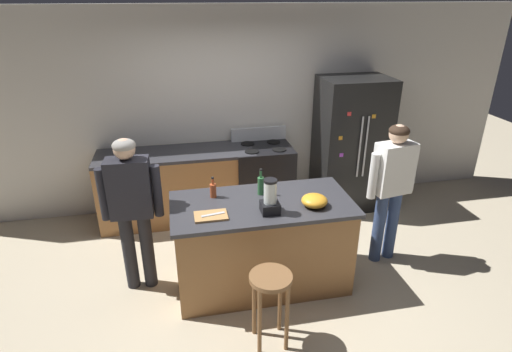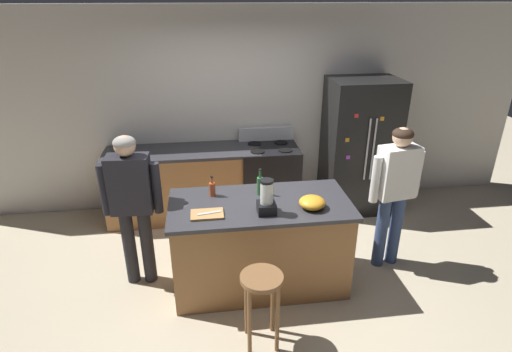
# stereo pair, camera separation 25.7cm
# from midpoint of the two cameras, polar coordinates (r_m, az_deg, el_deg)

# --- Properties ---
(ground_plane) EXTENTS (14.00, 14.00, 0.00)m
(ground_plane) POSITION_cam_midpoint_polar(r_m,az_deg,el_deg) (4.54, 2.20, -14.42)
(ground_plane) COLOR beige
(back_wall) EXTENTS (8.00, 0.10, 2.70)m
(back_wall) POSITION_cam_midpoint_polar(r_m,az_deg,el_deg) (5.67, -0.93, 9.09)
(back_wall) COLOR silver
(back_wall) RESTS_ON ground_plane
(kitchen_island) EXTENTS (1.78, 0.87, 0.95)m
(kitchen_island) POSITION_cam_midpoint_polar(r_m,az_deg,el_deg) (4.25, 2.30, -9.38)
(kitchen_island) COLOR #9E6B3D
(kitchen_island) RESTS_ON ground_plane
(back_counter_run) EXTENTS (2.00, 0.64, 0.95)m
(back_counter_run) POSITION_cam_midpoint_polar(r_m,az_deg,el_deg) (5.56, -8.59, -1.11)
(back_counter_run) COLOR #9E6B3D
(back_counter_run) RESTS_ON ground_plane
(refrigerator) EXTENTS (0.90, 0.73, 1.82)m
(refrigerator) POSITION_cam_midpoint_polar(r_m,az_deg,el_deg) (5.78, 15.33, 3.94)
(refrigerator) COLOR black
(refrigerator) RESTS_ON ground_plane
(stove_range) EXTENTS (0.76, 0.65, 1.13)m
(stove_range) POSITION_cam_midpoint_polar(r_m,az_deg,el_deg) (5.62, 3.12, -0.46)
(stove_range) COLOR black
(stove_range) RESTS_ON ground_plane
(person_by_island_left) EXTENTS (0.59, 0.24, 1.63)m
(person_by_island_left) POSITION_cam_midpoint_polar(r_m,az_deg,el_deg) (4.17, -15.14, -3.01)
(person_by_island_left) COLOR #26262B
(person_by_island_left) RESTS_ON ground_plane
(person_by_sink_right) EXTENTS (0.60, 0.28, 1.61)m
(person_by_sink_right) POSITION_cam_midpoint_polar(r_m,az_deg,el_deg) (4.59, 20.26, -1.26)
(person_by_sink_right) COLOR #384C7A
(person_by_sink_right) RESTS_ON ground_plane
(bar_stool) EXTENTS (0.36, 0.36, 0.71)m
(bar_stool) POSITION_cam_midpoint_polar(r_m,az_deg,el_deg) (3.56, 2.93, -15.78)
(bar_stool) COLOR brown
(bar_stool) RESTS_ON ground_plane
(blender_appliance) EXTENTS (0.17, 0.17, 0.33)m
(blender_appliance) POSITION_cam_midpoint_polar(r_m,az_deg,el_deg) (3.77, 3.43, -3.25)
(blender_appliance) COLOR black
(blender_appliance) RESTS_ON kitchen_island
(bottle_olive_oil) EXTENTS (0.07, 0.07, 0.28)m
(bottle_olive_oil) POSITION_cam_midpoint_polar(r_m,az_deg,el_deg) (4.13, 2.35, -1.30)
(bottle_olive_oil) COLOR #2D6638
(bottle_olive_oil) RESTS_ON kitchen_island
(bottle_cooking_sauce) EXTENTS (0.06, 0.06, 0.22)m
(bottle_cooking_sauce) POSITION_cam_midpoint_polar(r_m,az_deg,el_deg) (4.12, -4.30, -1.78)
(bottle_cooking_sauce) COLOR #B24C26
(bottle_cooking_sauce) RESTS_ON kitchen_island
(mixing_bowl) EXTENTS (0.25, 0.25, 0.11)m
(mixing_bowl) POSITION_cam_midpoint_polar(r_m,az_deg,el_deg) (3.94, 9.66, -3.66)
(mixing_bowl) COLOR orange
(mixing_bowl) RESTS_ON kitchen_island
(cutting_board) EXTENTS (0.30, 0.20, 0.02)m
(cutting_board) POSITION_cam_midpoint_polar(r_m,az_deg,el_deg) (3.80, -4.86, -5.34)
(cutting_board) COLOR #B7844C
(cutting_board) RESTS_ON kitchen_island
(chef_knife) EXTENTS (0.22, 0.07, 0.01)m
(chef_knife) POSITION_cam_midpoint_polar(r_m,az_deg,el_deg) (3.79, -4.56, -5.15)
(chef_knife) COLOR #B7BABF
(chef_knife) RESTS_ON cutting_board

